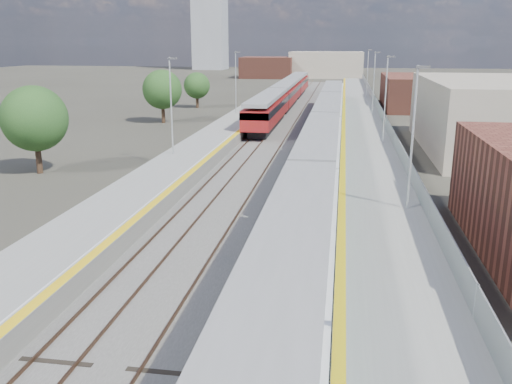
# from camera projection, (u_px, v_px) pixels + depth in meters

# --- Properties ---
(ground) EXTENTS (320.00, 320.00, 0.00)m
(ground) POSITION_uv_depth(u_px,v_px,m) (313.00, 137.00, 56.97)
(ground) COLOR #47443A
(ground) RESTS_ON ground
(ballast_bed) EXTENTS (10.50, 155.00, 0.06)m
(ballast_bed) POSITION_uv_depth(u_px,v_px,m) (294.00, 132.00, 59.68)
(ballast_bed) COLOR #565451
(ballast_bed) RESTS_ON ground
(tracks) EXTENTS (8.96, 160.00, 0.17)m
(tracks) POSITION_uv_depth(u_px,v_px,m) (300.00, 129.00, 61.16)
(tracks) COLOR #4C3323
(tracks) RESTS_ON ground
(platform_right) EXTENTS (4.70, 155.00, 8.52)m
(platform_right) POSITION_uv_depth(u_px,v_px,m) (363.00, 129.00, 58.40)
(platform_right) COLOR slate
(platform_right) RESTS_ON ground
(platform_left) EXTENTS (4.30, 155.00, 8.52)m
(platform_left) POSITION_uv_depth(u_px,v_px,m) (233.00, 126.00, 60.57)
(platform_left) COLOR slate
(platform_left) RESTS_ON ground
(buildings) EXTENTS (72.00, 185.50, 40.00)m
(buildings) POSITION_uv_depth(u_px,v_px,m) (264.00, 38.00, 141.15)
(buildings) COLOR brown
(buildings) RESTS_ON ground
(green_train) EXTENTS (2.88, 80.04, 3.16)m
(green_train) POSITION_uv_depth(u_px,v_px,m) (324.00, 131.00, 46.75)
(green_train) COLOR black
(green_train) RESTS_ON ground
(red_train) EXTENTS (2.92, 59.29, 3.69)m
(red_train) POSITION_uv_depth(u_px,v_px,m) (286.00, 94.00, 80.82)
(red_train) COLOR black
(red_train) RESTS_ON ground
(tree_a) EXTENTS (4.86, 4.86, 6.59)m
(tree_a) POSITION_uv_depth(u_px,v_px,m) (34.00, 119.00, 40.04)
(tree_a) COLOR #382619
(tree_a) RESTS_ON ground
(tree_b) EXTENTS (4.75, 4.75, 6.44)m
(tree_b) POSITION_uv_depth(u_px,v_px,m) (162.00, 90.00, 65.62)
(tree_b) COLOR #382619
(tree_b) RESTS_ON ground
(tree_c) EXTENTS (3.90, 3.90, 5.28)m
(tree_c) POSITION_uv_depth(u_px,v_px,m) (197.00, 86.00, 81.01)
(tree_c) COLOR #382619
(tree_c) RESTS_ON ground
(tree_d) EXTENTS (4.10, 4.10, 5.55)m
(tree_d) POSITION_uv_depth(u_px,v_px,m) (477.00, 91.00, 69.61)
(tree_d) COLOR #382619
(tree_d) RESTS_ON ground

